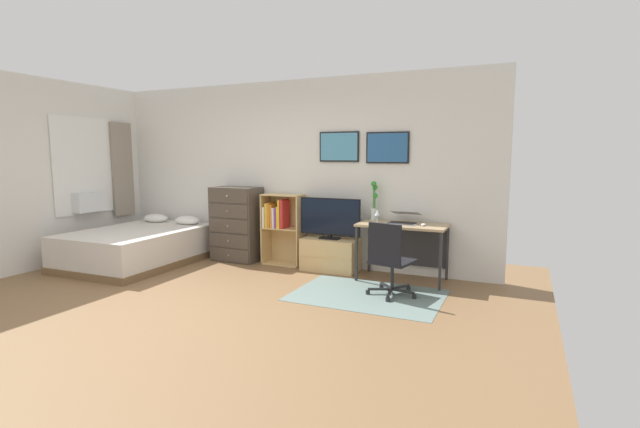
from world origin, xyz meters
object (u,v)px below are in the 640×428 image
(television, at_px, (330,219))
(office_chair, at_px, (389,257))
(bookshelf, at_px, (281,223))
(computer_mouse, at_px, (424,225))
(bed, at_px, (138,246))
(dresser, at_px, (237,224))
(wine_glass, at_px, (377,213))
(bamboo_vase, at_px, (374,201))
(desk, at_px, (404,234))
(laptop, at_px, (404,218))
(tv_stand, at_px, (330,255))

(television, height_order, office_chair, television)
(bookshelf, relative_size, computer_mouse, 10.06)
(bed, xyz_separation_m, bookshelf, (1.96, 0.86, 0.35))
(dresser, relative_size, television, 1.27)
(television, distance_m, wine_glass, 0.77)
(office_chair, bearing_deg, bamboo_vase, 128.97)
(bookshelf, height_order, computer_mouse, bookshelf)
(computer_mouse, bearing_deg, bamboo_vase, 160.74)
(computer_mouse, bearing_deg, desk, 154.83)
(desk, relative_size, wine_glass, 6.22)
(wine_glass, bearing_deg, bed, -170.06)
(bamboo_vase, bearing_deg, laptop, -17.29)
(desk, distance_m, computer_mouse, 0.34)
(dresser, height_order, bamboo_vase, bamboo_vase)
(bamboo_vase, bearing_deg, tv_stand, -169.60)
(office_chair, bearing_deg, tv_stand, 154.14)
(desk, height_order, computer_mouse, computer_mouse)
(bookshelf, relative_size, bamboo_vase, 1.98)
(bamboo_vase, bearing_deg, computer_mouse, -19.26)
(office_chair, bearing_deg, bed, -168.62)
(television, height_order, bamboo_vase, bamboo_vase)
(tv_stand, relative_size, bamboo_vase, 1.49)
(bookshelf, bearing_deg, dresser, -175.07)
(office_chair, relative_size, wine_glass, 4.78)
(dresser, height_order, office_chair, dresser)
(bookshelf, distance_m, computer_mouse, 2.15)
(laptop, bearing_deg, dresser, -177.75)
(dresser, height_order, laptop, dresser)
(laptop, bearing_deg, office_chair, -84.86)
(computer_mouse, bearing_deg, television, 174.71)
(bookshelf, relative_size, television, 1.17)
(computer_mouse, relative_size, bamboo_vase, 0.20)
(dresser, xyz_separation_m, office_chair, (2.64, -0.81, -0.11))
(bookshelf, relative_size, desk, 0.93)
(bookshelf, height_order, bamboo_vase, bamboo_vase)
(laptop, bearing_deg, bookshelf, -179.85)
(dresser, xyz_separation_m, laptop, (2.60, -0.02, 0.24))
(bookshelf, distance_m, laptop, 1.87)
(laptop, bearing_deg, tv_stand, -179.08)
(bookshelf, height_order, desk, bookshelf)
(tv_stand, relative_size, television, 0.88)
(tv_stand, xyz_separation_m, bamboo_vase, (0.59, 0.11, 0.78))
(tv_stand, height_order, desk, desk)
(desk, distance_m, bamboo_vase, 0.62)
(dresser, bearing_deg, desk, -0.00)
(desk, bearing_deg, bed, -168.31)
(television, height_order, desk, television)
(tv_stand, xyz_separation_m, desk, (1.04, -0.02, 0.38))
(laptop, height_order, bamboo_vase, bamboo_vase)
(dresser, distance_m, office_chair, 2.76)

